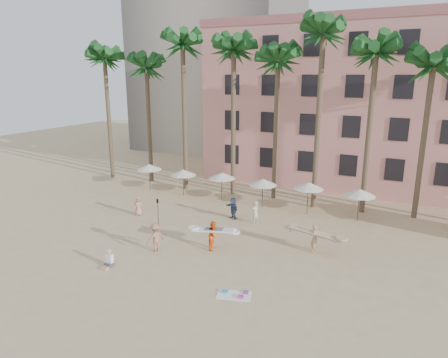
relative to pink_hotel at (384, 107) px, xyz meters
name	(u,v)px	position (x,y,z in m)	size (l,w,h in m)	color
ground	(202,270)	(-7.00, -26.00, -8.00)	(120.00, 120.00, 0.00)	#D1B789
pink_hotel	(384,107)	(0.00, 0.00, 0.00)	(35.00, 14.00, 16.00)	pink
palm_row	(294,53)	(-6.49, -11.00, 4.97)	(44.40, 5.40, 16.30)	brown
umbrella_row	(242,179)	(-10.00, -13.50, -5.67)	(22.50, 2.70, 2.73)	#332B23
beach_towel	(235,295)	(-4.11, -27.64, -7.97)	(2.01, 1.48, 0.14)	white
carrier_yellow	(315,237)	(-1.68, -20.49, -6.96)	(3.48, 0.96, 1.85)	tan
carrier_white	(214,235)	(-7.75, -23.07, -6.97)	(2.88, 1.23, 1.95)	orange
beachgoers	(194,218)	(-10.62, -20.72, -7.09)	(10.08, 9.17, 1.93)	tan
paddle	(158,209)	(-13.41, -21.37, -6.59)	(0.18, 0.04, 2.23)	black
seated_man	(109,261)	(-12.28, -28.09, -7.64)	(0.46, 0.80, 1.03)	#3F3F4C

